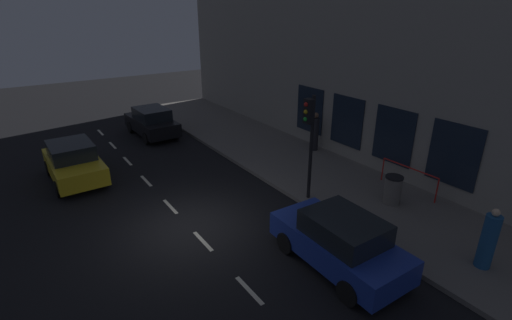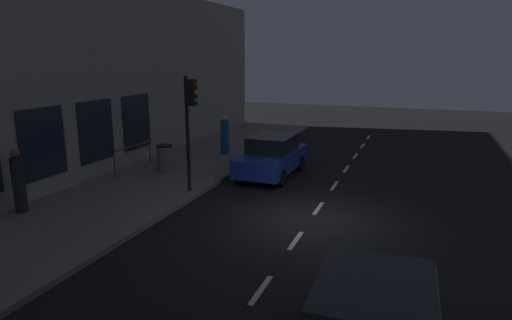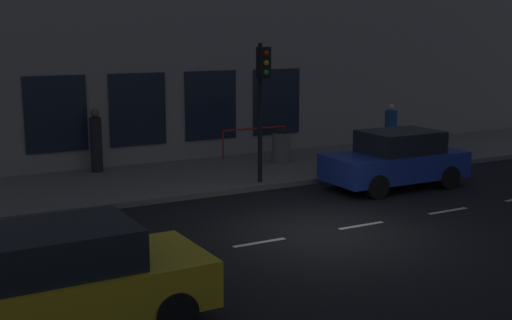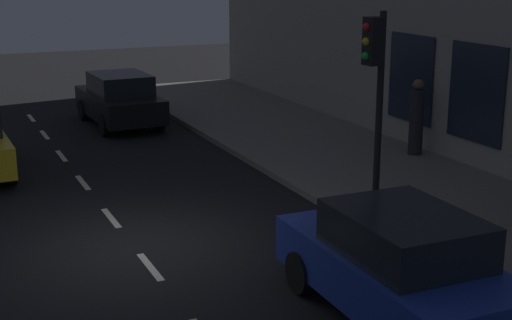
% 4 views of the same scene
% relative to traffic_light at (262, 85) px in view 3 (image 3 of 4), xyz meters
% --- Properties ---
extents(ground_plane, '(60.00, 60.00, 0.00)m').
position_rel_traffic_light_xyz_m(ground_plane, '(-4.29, 0.85, -2.85)').
color(ground_plane, black).
extents(sidewalk, '(4.50, 32.00, 0.15)m').
position_rel_traffic_light_xyz_m(sidewalk, '(1.96, 0.85, -2.78)').
color(sidewalk, slate).
rests_on(sidewalk, ground).
extents(building_facade, '(0.65, 32.00, 7.46)m').
position_rel_traffic_light_xyz_m(building_facade, '(4.51, 0.85, 0.87)').
color(building_facade, gray).
rests_on(building_facade, ground).
extents(lane_centre_line, '(0.12, 27.20, 0.01)m').
position_rel_traffic_light_xyz_m(lane_centre_line, '(-4.29, -0.15, -2.85)').
color(lane_centre_line, beige).
rests_on(lane_centre_line, ground).
extents(traffic_light, '(0.47, 0.32, 3.81)m').
position_rel_traffic_light_xyz_m(traffic_light, '(0.00, 0.00, 0.00)').
color(traffic_light, black).
rests_on(traffic_light, sidewalk).
extents(parked_car_0, '(1.97, 3.90, 1.58)m').
position_rel_traffic_light_xyz_m(parked_car_0, '(-6.63, 6.81, -2.06)').
color(parked_car_0, gold).
rests_on(parked_car_0, ground).
extents(parked_car_2, '(1.91, 3.99, 1.58)m').
position_rel_traffic_light_xyz_m(parked_car_2, '(-1.70, -3.29, -2.06)').
color(parked_car_2, '#1E389E').
rests_on(parked_car_2, ground).
extents(pedestrian_0, '(0.46, 0.46, 1.76)m').
position_rel_traffic_light_xyz_m(pedestrian_0, '(1.37, -5.64, -1.89)').
color(pedestrian_0, '#1E5189').
rests_on(pedestrian_0, sidewalk).
extents(pedestrian_1, '(0.44, 0.44, 1.88)m').
position_rel_traffic_light_xyz_m(pedestrian_1, '(3.68, 3.59, -1.82)').
color(pedestrian_1, '#232328').
rests_on(pedestrian_1, sidewalk).
extents(trash_bin, '(0.62, 0.62, 1.03)m').
position_rel_traffic_light_xyz_m(trash_bin, '(2.30, -1.99, -2.18)').
color(trash_bin, slate).
rests_on(trash_bin, sidewalk).
extents(red_railing, '(0.05, 2.38, 0.97)m').
position_rel_traffic_light_xyz_m(red_railing, '(3.59, -1.71, -1.96)').
color(red_railing, red).
rests_on(red_railing, sidewalk).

